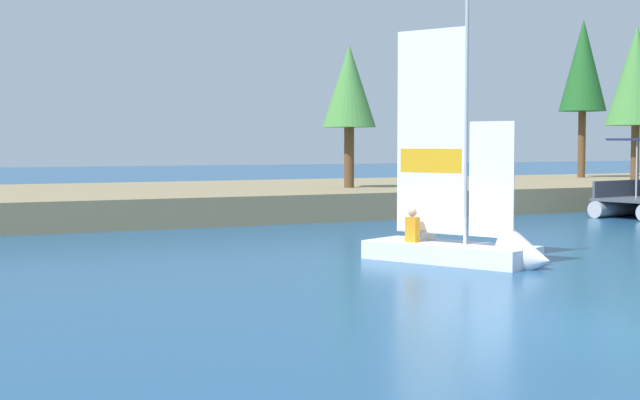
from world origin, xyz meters
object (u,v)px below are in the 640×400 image
object	(u,v)px
shoreline_tree_midleft	(636,77)
shoreline_tree_left	(349,88)
shoreline_tree_centre	(583,67)
sailboat	(477,245)

from	to	relation	value
shoreline_tree_midleft	shoreline_tree_left	bearing A→B (deg)	175.76
shoreline_tree_centre	sailboat	size ratio (longest dim) A/B	1.24
shoreline_tree_midleft	shoreline_tree_centre	size ratio (longest dim) A/B	0.86
shoreline_tree_midleft	sailboat	xyz separation A→B (m)	(-18.60, -14.19, -5.15)
shoreline_tree_left	sailboat	size ratio (longest dim) A/B	0.86
shoreline_tree_left	shoreline_tree_centre	xyz separation A→B (m)	(15.66, 4.57, 1.71)
shoreline_tree_left	shoreline_tree_midleft	world-z (taller)	shoreline_tree_midleft
shoreline_tree_left	sailboat	bearing A→B (deg)	-107.80
shoreline_tree_left	shoreline_tree_centre	world-z (taller)	shoreline_tree_centre
shoreline_tree_midleft	sailboat	size ratio (longest dim) A/B	1.07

